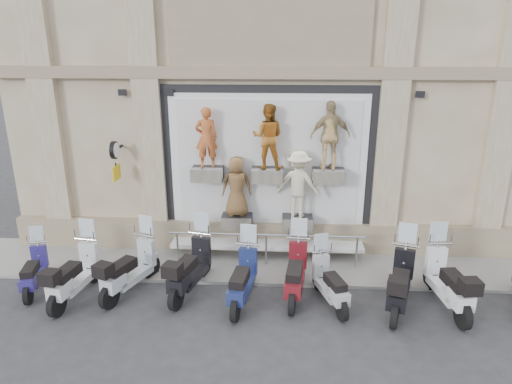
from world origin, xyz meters
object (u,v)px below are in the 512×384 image
Objects in this scene: clock_sign_bracket at (115,156)px; scooter_d at (190,258)px; scooter_b at (74,265)px; scooter_i at (449,272)px; scooter_g at (330,275)px; guard_rail at (266,251)px; scooter_e at (243,270)px; scooter_c at (130,259)px; scooter_f at (296,263)px; scooter_a at (33,263)px; scooter_h at (401,272)px.

clock_sign_bracket is 3.45m from scooter_d.
scooter_b is 8.24m from scooter_i.
scooter_i reaches higher than scooter_g.
scooter_e is (-0.45, -1.73, 0.35)m from guard_rail.
scooter_c is 1.03× the size of scooter_e.
scooter_f reaches higher than guard_rail.
scooter_f reaches higher than scooter_e.
scooter_d is (3.66, 0.12, 0.17)m from scooter_a.
scooter_b is (-4.24, -1.75, 0.37)m from guard_rail.
scooter_a is 6.08m from scooter_f.
scooter_f is (3.79, 0.04, -0.01)m from scooter_c.
scooter_f is at bearing -12.61° from scooter_a.
scooter_e is at bearing 174.37° from scooter_i.
scooter_c reaches higher than scooter_a.
scooter_f is at bearing -169.97° from scooter_h.
guard_rail is at bearing 113.16° from scooter_g.
scooter_b is at bearing -157.21° from scooter_d.
scooter_g is 1.51m from scooter_h.
guard_rail is 5.56m from scooter_a.
guard_rail is 2.84× the size of scooter_g.
scooter_h is (7.21, 0.00, 0.03)m from scooter_b.
clock_sign_bracket reaches higher than scooter_a.
scooter_i reaches higher than scooter_a.
scooter_g is at bearing -48.59° from guard_rail.
scooter_b is 0.96× the size of scooter_h.
scooter_b is 0.96× the size of scooter_i.
scooter_e is (3.45, -2.19, -1.99)m from clock_sign_bracket.
scooter_i reaches higher than scooter_b.
scooter_g reaches higher than guard_rail.
scooter_i reaches higher than scooter_c.
scooter_f is at bearing 23.48° from scooter_e.
scooter_d is 1.30m from scooter_e.
scooter_i is at bearing -14.97° from clock_sign_bracket.
scooter_c is at bearing -162.74° from scooter_d.
scooter_a is 0.96× the size of scooter_g.
scooter_d reaches higher than scooter_f.
scooter_e is at bearing -157.45° from scooter_f.
scooter_h is at bearing 7.86° from scooter_b.
clock_sign_bracket reaches higher than scooter_h.
scooter_h is (8.32, -0.28, 0.17)m from scooter_a.
scooter_i is (2.53, 0.02, 0.14)m from scooter_g.
guard_rail is at bearing 45.84° from scooter_c.
clock_sign_bracket reaches higher than guard_rail.
guard_rail is 4.60m from scooter_b.
scooter_c is at bearing 23.31° from scooter_b.
clock_sign_bracket reaches higher than scooter_g.
guard_rail is at bearing 82.64° from scooter_e.
scooter_a is 0.83× the size of scooter_b.
scooter_b is at bearing 162.61° from scooter_g.
scooter_f reaches higher than scooter_a.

